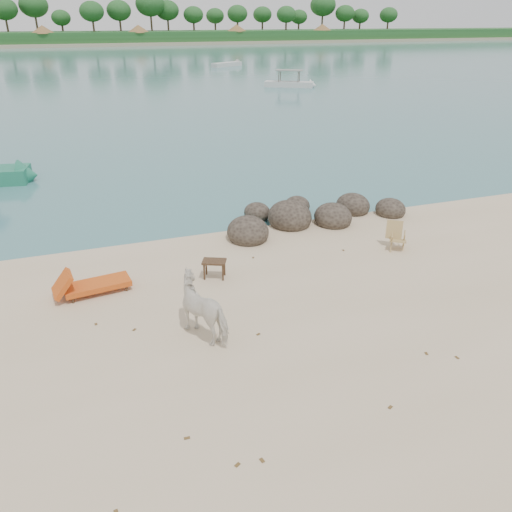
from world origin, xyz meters
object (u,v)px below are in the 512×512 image
Objects in this scene: side_table at (214,270)px; deck_chair at (398,238)px; cow at (206,308)px; boulders at (307,217)px; lounge_chair at (97,282)px.

side_table is 5.61m from deck_chair.
side_table is at bearing -145.80° from deck_chair.
deck_chair is at bearing 170.48° from cow.
side_table is (-3.97, -2.83, 0.03)m from boulders.
lounge_chair is at bearing -81.32° from cow.
deck_chair is at bearing 23.56° from side_table.
boulders is 8.10× the size of deck_chair.
side_table is (0.82, 2.46, -0.42)m from cow.
lounge_chair is at bearing -147.11° from deck_chair.
lounge_chair is 8.58m from deck_chair.
boulders is 7.42m from lounge_chair.
lounge_chair is at bearing -159.46° from boulders.
boulders is 3.27× the size of lounge_chair.
cow is at bearing -59.01° from lounge_chair.
lounge_chair is (-2.15, 2.68, -0.36)m from cow.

